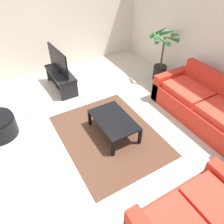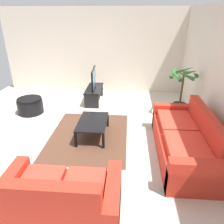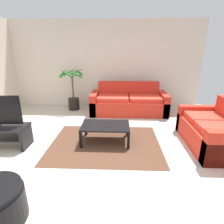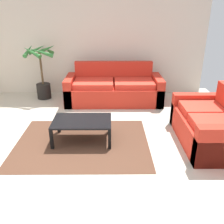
# 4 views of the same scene
# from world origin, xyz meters

# --- Properties ---
(ground_plane) EXTENTS (6.60, 6.60, 0.00)m
(ground_plane) POSITION_xyz_m (0.00, 0.00, 0.00)
(ground_plane) COLOR beige
(wall_back) EXTENTS (6.00, 0.06, 2.70)m
(wall_back) POSITION_xyz_m (0.00, 3.00, 1.35)
(wall_back) COLOR beige
(wall_back) RESTS_ON ground
(couch_main) EXTENTS (2.22, 0.90, 0.90)m
(couch_main) POSITION_xyz_m (0.71, 2.28, 0.30)
(couch_main) COLOR red
(couch_main) RESTS_ON ground
(couch_loveseat) EXTENTS (0.90, 1.52, 0.90)m
(couch_loveseat) POSITION_xyz_m (2.28, 0.37, 0.30)
(couch_loveseat) COLOR red
(couch_loveseat) RESTS_ON ground
(coffee_table) EXTENTS (0.97, 0.61, 0.37)m
(coffee_table) POSITION_xyz_m (0.16, 0.45, 0.33)
(coffee_table) COLOR black
(coffee_table) RESTS_ON ground
(area_rug) EXTENTS (2.20, 1.70, 0.01)m
(area_rug) POSITION_xyz_m (0.16, 0.35, 0.00)
(area_rug) COLOR #513323
(area_rug) RESTS_ON ground
(potted_palm) EXTENTS (0.72, 0.79, 1.31)m
(potted_palm) POSITION_xyz_m (-1.02, 2.55, 0.59)
(potted_palm) COLOR black
(potted_palm) RESTS_ON ground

